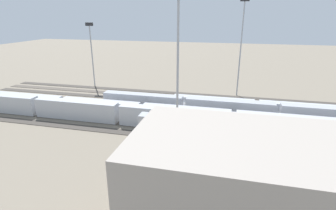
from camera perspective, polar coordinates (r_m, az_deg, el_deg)
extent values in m
plane|color=#756B5B|center=(76.02, 3.17, -1.36)|extent=(400.00, 400.00, 0.00)
cube|color=#3D3833|center=(92.39, 5.19, 2.35)|extent=(140.00, 2.80, 0.12)
cube|color=#4C443D|center=(87.67, 4.69, 1.44)|extent=(140.00, 2.80, 0.12)
cube|color=#3D3833|center=(82.97, 4.13, 0.43)|extent=(140.00, 2.80, 0.12)
cube|color=#4C443D|center=(78.31, 3.51, -0.70)|extent=(140.00, 2.80, 0.12)
cube|color=#3D3833|center=(73.70, 2.82, -1.97)|extent=(140.00, 2.80, 0.12)
cube|color=#3D3833|center=(69.14, 2.02, -3.42)|extent=(140.00, 2.80, 0.12)
cube|color=#4C443D|center=(64.64, 1.12, -5.06)|extent=(140.00, 2.80, 0.12)
cube|color=#3D3833|center=(60.23, 0.07, -6.95)|extent=(140.00, 2.80, 0.12)
cube|color=#A8AAB2|center=(75.77, 31.71, -2.26)|extent=(23.00, 3.00, 5.00)
cube|color=#285193|center=(75.71, 31.74, -2.11)|extent=(22.40, 3.06, 0.36)
cube|color=#A8AAB2|center=(71.70, 13.13, -0.90)|extent=(23.00, 3.00, 5.00)
cube|color=#285193|center=(71.86, 13.10, -1.24)|extent=(22.40, 3.06, 0.36)
cube|color=#A8AAB2|center=(75.58, -5.49, 0.56)|extent=(23.00, 3.00, 5.00)
cube|color=#285193|center=(75.72, -5.48, 0.23)|extent=(22.40, 3.06, 0.36)
cube|color=#B7BABF|center=(68.59, 24.18, -3.59)|extent=(23.00, 3.00, 3.80)
cube|color=#B7BABF|center=(68.05, 3.81, -2.05)|extent=(23.00, 3.00, 3.80)
cube|color=#B7BABF|center=(75.69, -14.54, -0.43)|extent=(23.00, 3.00, 3.80)
cube|color=#B7BABF|center=(89.43, -28.39, 0.83)|extent=(23.00, 3.00, 3.80)
cube|color=#A8AAB2|center=(60.03, 28.35, -6.80)|extent=(23.00, 3.00, 5.00)
cube|color=#A8AAB2|center=(58.30, 4.74, -5.16)|extent=(23.00, 3.00, 5.00)
cube|color=#B7BABF|center=(79.15, 27.41, -1.17)|extent=(23.00, 3.00, 3.80)
cube|color=#B7BABF|center=(76.75, 9.69, 0.19)|extent=(23.00, 3.00, 3.80)
cube|color=#B7BABF|center=(63.07, 21.26, -4.54)|extent=(23.00, 3.00, 5.00)
cube|color=#B7BABF|center=(64.08, -0.65, -2.80)|extent=(23.00, 3.00, 5.00)
cube|color=#B7BABF|center=(73.53, -19.25, -0.99)|extent=(23.00, 3.00, 5.00)
cube|color=#B7BABF|center=(88.75, -32.55, 0.39)|extent=(23.00, 3.00, 5.00)
cylinder|color=#9EA0A5|center=(105.42, -16.14, 10.02)|extent=(0.44, 0.44, 22.57)
cube|color=#262628|center=(104.37, -16.76, 16.46)|extent=(2.80, 0.70, 1.20)
cylinder|color=#9EA0A5|center=(51.22, 2.09, 5.73)|extent=(0.44, 0.44, 29.34)
cylinder|color=#9EA0A5|center=(90.97, 15.46, 11.25)|extent=(0.44, 0.44, 30.37)
cube|color=#9E9389|center=(35.64, 26.27, -17.10)|extent=(39.33, 16.75, 13.15)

